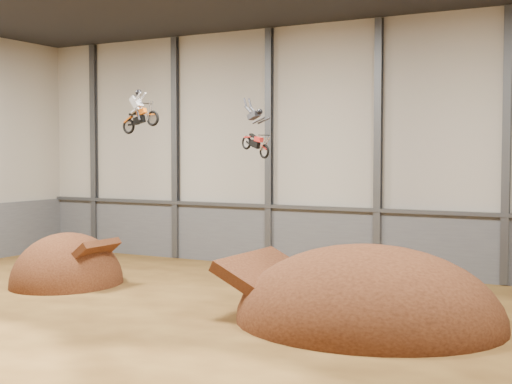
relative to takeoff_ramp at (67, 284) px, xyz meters
The scene contains 13 objects.
floor 10.58m from the takeoff_ramp, 25.40° to the right, with size 40.00×40.00×0.00m, color #513415.
back_wall 15.80m from the takeoff_ramp, 47.59° to the left, with size 40.00×0.10×14.00m, color #B6AEA1.
lower_band_back 14.20m from the takeoff_ramp, 47.32° to the left, with size 39.80×0.18×3.50m, color #5B5D63.
steel_rail 14.43m from the takeoff_ramp, 46.90° to the left, with size 39.80×0.35×0.20m, color #47494F.
steel_column_0 14.31m from the takeoff_ramp, 124.71° to the left, with size 0.40×0.36×13.90m, color #47494F.
steel_column_1 12.43m from the takeoff_ramp, 92.47° to the left, with size 0.40×0.36×13.90m, color #47494F.
steel_column_2 13.89m from the takeoff_ramp, 58.77° to the left, with size 0.40×0.36×13.90m, color #47494F.
steel_column_3 17.90m from the takeoff_ramp, 38.53° to the left, with size 0.40×0.36×13.90m, color #47494F.
steel_column_4 23.17m from the takeoff_ramp, 27.69° to the left, with size 0.40×0.36×13.90m, color #47494F.
takeoff_ramp is the anchor object (origin of this frame).
landing_ramp 16.22m from the takeoff_ramp, ahead, with size 10.63×9.40×6.13m, color #391A0E.
fmx_rider_a 10.30m from the takeoff_ramp, ahead, with size 2.21×0.84×2.00m, color #D35B10, non-canonical shape.
fmx_rider_b 13.70m from the takeoff_ramp, ahead, with size 2.43×0.70×2.09m, color red, non-canonical shape.
Camera 1 is at (15.90, -22.42, 6.58)m, focal length 50.00 mm.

